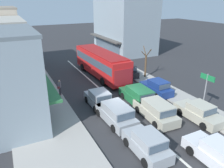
# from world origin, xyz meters

# --- Properties ---
(ground_plane) EXTENTS (140.00, 140.00, 0.00)m
(ground_plane) POSITION_xyz_m (0.00, 0.00, 0.00)
(ground_plane) COLOR #2D2D30
(lane_centre_line) EXTENTS (0.20, 28.00, 0.01)m
(lane_centre_line) POSITION_xyz_m (0.00, 4.00, 0.00)
(lane_centre_line) COLOR silver
(lane_centre_line) RESTS_ON ground
(sidewalk_left) EXTENTS (5.20, 44.00, 0.14)m
(sidewalk_left) POSITION_xyz_m (-6.80, 6.00, 0.07)
(sidewalk_left) COLOR #A39E96
(sidewalk_left) RESTS_ON ground
(kerb_right) EXTENTS (2.80, 44.00, 0.12)m
(kerb_right) POSITION_xyz_m (6.20, 6.00, 0.06)
(kerb_right) COLOR #A39E96
(kerb_right) RESTS_ON ground
(building_right_far) EXTENTS (8.10, 12.26, 9.78)m
(building_right_far) POSITION_xyz_m (11.48, 20.27, 4.88)
(building_right_far) COLOR #84939E
(building_right_far) RESTS_ON ground
(city_bus) EXTENTS (3.03, 10.94, 3.23)m
(city_bus) POSITION_xyz_m (1.82, 8.80, 1.88)
(city_bus) COLOR red
(city_bus) RESTS_ON ground
(wagon_behind_bus_mid) EXTENTS (2.09, 4.58, 1.58)m
(wagon_behind_bus_mid) POSITION_xyz_m (1.61, -2.92, 0.75)
(wagon_behind_bus_mid) COLOR #B7B29E
(wagon_behind_bus_mid) RESTS_ON ground
(hatchback_queue_gap_filler) EXTENTS (1.85, 3.72, 1.54)m
(hatchback_queue_gap_filler) POSITION_xyz_m (-1.57, -6.22, 0.71)
(hatchback_queue_gap_filler) COLOR #9EA3A8
(hatchback_queue_gap_filler) RESTS_ON ground
(sedan_adjacent_lane_lead) EXTENTS (1.94, 4.22, 1.47)m
(sedan_adjacent_lane_lead) POSITION_xyz_m (1.70, -8.87, 0.66)
(sedan_adjacent_lane_lead) COLOR silver
(sedan_adjacent_lane_lead) RESTS_ON ground
(hatchback_adjacent_lane_trail) EXTENTS (1.84, 3.71, 1.54)m
(hatchback_adjacent_lane_trail) POSITION_xyz_m (-1.70, 1.27, 0.71)
(hatchback_adjacent_lane_trail) COLOR #9EA3A8
(hatchback_adjacent_lane_trail) RESTS_ON ground
(wagon_behind_bus_near) EXTENTS (2.03, 4.55, 1.58)m
(wagon_behind_bus_near) POSITION_xyz_m (1.88, 0.19, 0.75)
(wagon_behind_bus_near) COLOR #1E6638
(wagon_behind_bus_near) RESTS_ON ground
(wagon_queue_far_back) EXTENTS (2.03, 4.55, 1.58)m
(wagon_queue_far_back) POSITION_xyz_m (-1.58, -1.88, 0.75)
(wagon_queue_far_back) COLOR #9EA3A8
(wagon_queue_far_back) RESTS_ON ground
(parked_sedan_kerb_front) EXTENTS (1.95, 4.23, 1.47)m
(parked_sedan_kerb_front) POSITION_xyz_m (4.67, -4.65, 0.66)
(parked_sedan_kerb_front) COLOR #B7B29E
(parked_sedan_kerb_front) RESTS_ON ground
(parked_hatchback_kerb_second) EXTENTS (1.92, 3.76, 1.54)m
(parked_hatchback_kerb_second) POSITION_xyz_m (4.78, 1.15, 0.71)
(parked_hatchback_kerb_second) COLOR navy
(parked_hatchback_kerb_second) RESTS_ON ground
(parked_hatchback_kerb_third) EXTENTS (1.91, 3.75, 1.54)m
(parked_hatchback_kerb_third) POSITION_xyz_m (4.76, 7.35, 0.71)
(parked_hatchback_kerb_third) COLOR black
(parked_hatchback_kerb_third) RESTS_ON ground
(traffic_light_downstreet) EXTENTS (0.32, 0.24, 4.20)m
(traffic_light_downstreet) POSITION_xyz_m (-3.90, 17.86, 2.85)
(traffic_light_downstreet) COLOR gray
(traffic_light_downstreet) RESTS_ON ground
(directional_road_sign) EXTENTS (0.10, 1.40, 3.60)m
(directional_road_sign) POSITION_xyz_m (5.84, -3.93, 2.68)
(directional_road_sign) COLOR gray
(directional_road_sign) RESTS_ON ground
(street_tree_right) EXTENTS (1.49, 1.63, 3.94)m
(street_tree_right) POSITION_xyz_m (6.59, 5.90, 1.80)
(street_tree_right) COLOR brown
(street_tree_right) RESTS_ON ground
(pedestrian_with_handbag_near) EXTENTS (0.49, 0.61, 1.63)m
(pedestrian_with_handbag_near) POSITION_xyz_m (-4.42, 5.01, 1.07)
(pedestrian_with_handbag_near) COLOR #333338
(pedestrian_with_handbag_near) RESTS_ON sidewalk_left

